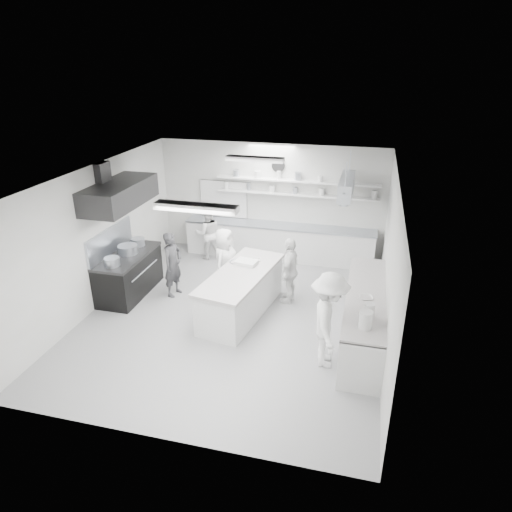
% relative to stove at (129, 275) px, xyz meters
% --- Properties ---
extents(floor, '(6.00, 7.00, 0.02)m').
position_rel_stove_xyz_m(floor, '(2.60, -0.40, -0.46)').
color(floor, gray).
rests_on(floor, ground).
extents(ceiling, '(6.00, 7.00, 0.02)m').
position_rel_stove_xyz_m(ceiling, '(2.60, -0.40, 2.56)').
color(ceiling, white).
rests_on(ceiling, wall_back).
extents(wall_back, '(6.00, 0.04, 3.00)m').
position_rel_stove_xyz_m(wall_back, '(2.60, 3.10, 1.05)').
color(wall_back, silver).
rests_on(wall_back, floor).
extents(wall_front, '(6.00, 0.04, 3.00)m').
position_rel_stove_xyz_m(wall_front, '(2.60, -3.90, 1.05)').
color(wall_front, silver).
rests_on(wall_front, floor).
extents(wall_left, '(0.04, 7.00, 3.00)m').
position_rel_stove_xyz_m(wall_left, '(-0.40, -0.40, 1.05)').
color(wall_left, silver).
rests_on(wall_left, floor).
extents(wall_right, '(0.04, 7.00, 3.00)m').
position_rel_stove_xyz_m(wall_right, '(5.60, -0.40, 1.05)').
color(wall_right, silver).
rests_on(wall_right, floor).
extents(stove, '(0.80, 1.80, 0.90)m').
position_rel_stove_xyz_m(stove, '(0.00, 0.00, 0.00)').
color(stove, black).
rests_on(stove, floor).
extents(exhaust_hood, '(0.85, 2.00, 0.50)m').
position_rel_stove_xyz_m(exhaust_hood, '(0.00, -0.00, 1.90)').
color(exhaust_hood, '#272627').
rests_on(exhaust_hood, wall_left).
extents(back_counter, '(5.00, 0.60, 0.92)m').
position_rel_stove_xyz_m(back_counter, '(2.90, 2.80, 0.01)').
color(back_counter, silver).
rests_on(back_counter, floor).
extents(shelf_lower, '(4.20, 0.26, 0.04)m').
position_rel_stove_xyz_m(shelf_lower, '(3.30, 2.97, 1.30)').
color(shelf_lower, silver).
rests_on(shelf_lower, wall_back).
extents(shelf_upper, '(4.20, 0.26, 0.04)m').
position_rel_stove_xyz_m(shelf_upper, '(3.30, 2.97, 1.65)').
color(shelf_upper, silver).
rests_on(shelf_upper, wall_back).
extents(pass_through_window, '(1.30, 0.04, 1.00)m').
position_rel_stove_xyz_m(pass_through_window, '(1.30, 3.08, 1.00)').
color(pass_through_window, black).
rests_on(pass_through_window, wall_back).
extents(wall_clock, '(0.32, 0.05, 0.32)m').
position_rel_stove_xyz_m(wall_clock, '(2.80, 3.06, 2.00)').
color(wall_clock, silver).
rests_on(wall_clock, wall_back).
extents(right_counter, '(0.74, 3.30, 0.94)m').
position_rel_stove_xyz_m(right_counter, '(5.25, -0.60, 0.02)').
color(right_counter, silver).
rests_on(right_counter, floor).
extents(pot_rack, '(0.30, 1.60, 0.40)m').
position_rel_stove_xyz_m(pot_rack, '(4.60, 2.00, 1.85)').
color(pot_rack, '#AAB0BB').
rests_on(pot_rack, ceiling).
extents(light_fixture_front, '(1.30, 0.25, 0.10)m').
position_rel_stove_xyz_m(light_fixture_front, '(2.60, -2.20, 2.49)').
color(light_fixture_front, silver).
rests_on(light_fixture_front, ceiling).
extents(light_fixture_rear, '(1.30, 0.25, 0.10)m').
position_rel_stove_xyz_m(light_fixture_rear, '(2.60, 1.40, 2.49)').
color(light_fixture_rear, silver).
rests_on(light_fixture_rear, ceiling).
extents(prep_island, '(1.29, 2.54, 0.90)m').
position_rel_stove_xyz_m(prep_island, '(2.72, -0.23, -0.00)').
color(prep_island, silver).
rests_on(prep_island, floor).
extents(stove_pot, '(0.43, 0.43, 0.24)m').
position_rel_stove_xyz_m(stove_pot, '(0.00, 0.07, 0.58)').
color(stove_pot, '#AAB0BB').
rests_on(stove_pot, stove).
extents(cook_stove, '(0.47, 0.61, 1.49)m').
position_rel_stove_xyz_m(cook_stove, '(1.01, 0.19, 0.30)').
color(cook_stove, '#2F3033').
rests_on(cook_stove, floor).
extents(cook_back, '(0.85, 0.78, 1.42)m').
position_rel_stove_xyz_m(cook_back, '(1.07, 2.34, 0.26)').
color(cook_back, white).
rests_on(cook_back, floor).
extents(cook_island_left, '(0.58, 0.81, 1.56)m').
position_rel_stove_xyz_m(cook_island_left, '(2.11, 0.55, 0.33)').
color(cook_island_left, white).
rests_on(cook_island_left, floor).
extents(cook_island_right, '(0.46, 0.91, 1.50)m').
position_rel_stove_xyz_m(cook_island_right, '(3.60, 0.52, 0.30)').
color(cook_island_right, white).
rests_on(cook_island_right, floor).
extents(cook_right, '(0.80, 1.21, 1.76)m').
position_rel_stove_xyz_m(cook_right, '(4.65, -1.54, 0.43)').
color(cook_right, white).
rests_on(cook_right, floor).
extents(bowl_island_a, '(0.36, 0.36, 0.07)m').
position_rel_stove_xyz_m(bowl_island_a, '(2.49, 0.25, 0.48)').
color(bowl_island_a, '#AAB0BB').
rests_on(bowl_island_a, prep_island).
extents(bowl_island_b, '(0.23, 0.23, 0.07)m').
position_rel_stove_xyz_m(bowl_island_b, '(2.87, 0.43, 0.48)').
color(bowl_island_b, silver).
rests_on(bowl_island_b, prep_island).
extents(bowl_right, '(0.30, 0.30, 0.06)m').
position_rel_stove_xyz_m(bowl_right, '(5.24, -0.76, 0.52)').
color(bowl_right, silver).
rests_on(bowl_right, right_counter).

